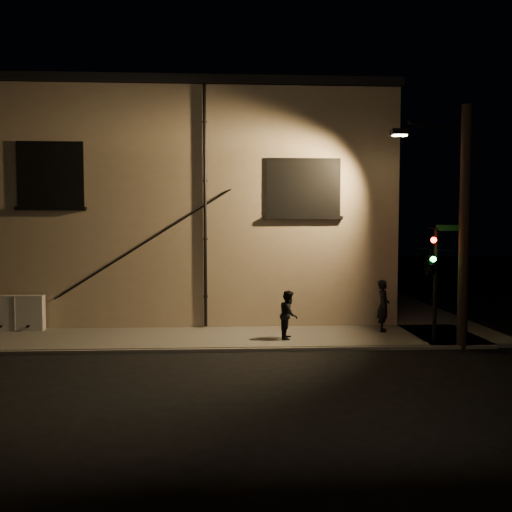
{
  "coord_description": "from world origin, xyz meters",
  "views": [
    {
      "loc": [
        -0.91,
        -14.34,
        3.61
      ],
      "look_at": [
        -0.1,
        1.8,
        2.67
      ],
      "focal_mm": 35.0,
      "sensor_mm": 36.0,
      "label": 1
    }
  ],
  "objects": [
    {
      "name": "traffic_signal",
      "position": [
        5.12,
        0.4,
        2.52
      ],
      "size": [
        1.36,
        2.1,
        3.56
      ],
      "color": "black",
      "rests_on": "sidewalk"
    },
    {
      "name": "streetlamp_pole",
      "position": [
        5.85,
        0.08,
        3.8
      ],
      "size": [
        2.02,
        1.39,
        7.16
      ],
      "color": "black",
      "rests_on": "ground"
    },
    {
      "name": "pedestrian_b",
      "position": [
        0.89,
        1.05,
        0.88
      ],
      "size": [
        0.73,
        0.85,
        1.51
      ],
      "primitive_type": "imported",
      "rotation": [
        0.0,
        0.0,
        1.34
      ],
      "color": "black",
      "rests_on": "sidewalk"
    },
    {
      "name": "building",
      "position": [
        -3.0,
        8.99,
        4.4
      ],
      "size": [
        16.2,
        12.23,
        8.8
      ],
      "color": "tan",
      "rests_on": "ground"
    },
    {
      "name": "utility_cabinet",
      "position": [
        -8.15,
        2.7,
        0.72
      ],
      "size": [
        1.82,
        0.31,
        1.2
      ],
      "primitive_type": "cube",
      "color": "#B4B1AC",
      "rests_on": "sidewalk"
    },
    {
      "name": "pedestrian_a",
      "position": [
        4.18,
        1.97,
        0.98
      ],
      "size": [
        0.58,
        0.72,
        1.72
      ],
      "primitive_type": "imported",
      "rotation": [
        0.0,
        0.0,
        1.28
      ],
      "color": "black",
      "rests_on": "sidewalk"
    },
    {
      "name": "sidewalk",
      "position": [
        1.22,
        4.39,
        0.06
      ],
      "size": [
        21.0,
        16.0,
        0.12
      ],
      "color": "#58544F",
      "rests_on": "ground"
    },
    {
      "name": "ground",
      "position": [
        0.0,
        0.0,
        0.0
      ],
      "size": [
        90.0,
        90.0,
        0.0
      ],
      "primitive_type": "plane",
      "color": "black"
    }
  ]
}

